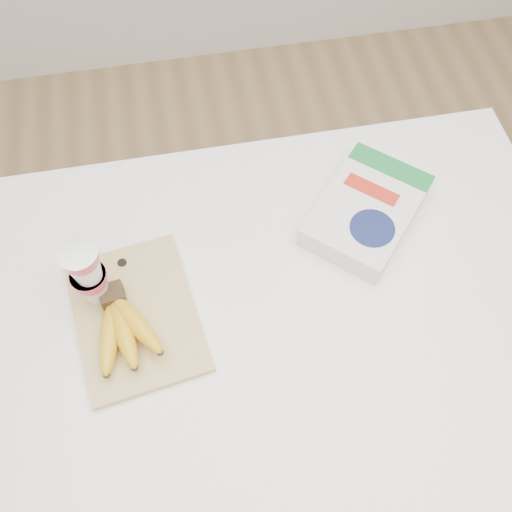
{
  "coord_description": "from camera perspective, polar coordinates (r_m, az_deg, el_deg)",
  "views": [
    {
      "loc": [
        -0.1,
        -0.48,
        2.09
      ],
      "look_at": [
        0.01,
        0.11,
        1.06
      ],
      "focal_mm": 40.0,
      "sensor_mm": 36.0,
      "label": 1
    }
  ],
  "objects": [
    {
      "name": "cutting_board",
      "position": [
        1.18,
        -11.91,
        -5.85
      ],
      "size": [
        0.28,
        0.36,
        0.02
      ],
      "primitive_type": "cube",
      "rotation": [
        0.0,
        0.0,
        0.15
      ],
      "color": "#DBC578",
      "rests_on": "table"
    },
    {
      "name": "room",
      "position": [
        0.88,
        0.93,
        3.13
      ],
      "size": [
        4.0,
        4.0,
        4.0
      ],
      "color": "tan",
      "rests_on": "ground"
    },
    {
      "name": "cereal_box",
      "position": [
        1.28,
        10.99,
        4.49
      ],
      "size": [
        0.33,
        0.34,
        0.06
      ],
      "rotation": [
        0.0,
        0.0,
        -0.74
      ],
      "color": "white",
      "rests_on": "table"
    },
    {
      "name": "table",
      "position": [
        1.65,
        0.51,
        -13.12
      ],
      "size": [
        1.37,
        0.91,
        1.02
      ],
      "primitive_type": "cube",
      "color": "white",
      "rests_on": "ground"
    },
    {
      "name": "bananas",
      "position": [
        1.14,
        -13.24,
        -6.94
      ],
      "size": [
        0.14,
        0.2,
        0.06
      ],
      "color": "#382816",
      "rests_on": "cutting_board"
    },
    {
      "name": "yogurt_stack",
      "position": [
        1.13,
        -16.5,
        -1.67
      ],
      "size": [
        0.08,
        0.08,
        0.17
      ],
      "color": "white",
      "rests_on": "cutting_board"
    }
  ]
}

